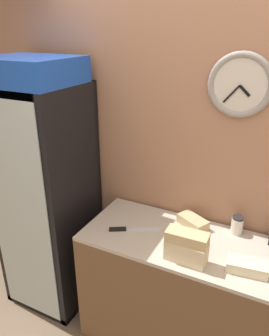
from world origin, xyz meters
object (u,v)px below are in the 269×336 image
(beverage_cooler, at_px, (49,180))
(sandwich_stack_bottom, at_px, (186,256))
(sandwich_stack_top, at_px, (187,237))
(chefs_knife, at_px, (127,229))
(sandwich_flat_left, at_px, (193,222))
(sandwich_flat_right, at_px, (247,266))
(condiment_jar, at_px, (237,225))
(sandwich_stack_middle, at_px, (186,247))

(beverage_cooler, relative_size, sandwich_stack_bottom, 8.12)
(sandwich_stack_top, relative_size, chefs_knife, 0.77)
(beverage_cooler, distance_m, chefs_knife, 0.80)
(sandwich_stack_top, bearing_deg, sandwich_flat_left, 101.06)
(sandwich_flat_left, bearing_deg, sandwich_flat_right, -36.33)
(sandwich_stack_bottom, distance_m, sandwich_flat_right, 0.35)
(chefs_knife, distance_m, condiment_jar, 0.75)
(beverage_cooler, relative_size, sandwich_flat_left, 8.36)
(sandwich_stack_bottom, bearing_deg, sandwich_flat_right, 11.31)
(chefs_knife, xyz_separation_m, condiment_jar, (0.68, 0.31, 0.05))
(sandwich_stack_middle, bearing_deg, sandwich_flat_left, 101.06)
(beverage_cooler, bearing_deg, sandwich_stack_middle, -10.98)
(sandwich_flat_left, bearing_deg, condiment_jar, 10.55)
(sandwich_stack_top, bearing_deg, condiment_jar, 63.22)
(sandwich_flat_left, bearing_deg, beverage_cooler, -173.12)
(sandwich_stack_top, xyz_separation_m, sandwich_flat_right, (0.35, 0.07, -0.14))
(beverage_cooler, relative_size, sandwich_stack_top, 8.14)
(beverage_cooler, xyz_separation_m, sandwich_flat_right, (1.58, -0.17, -0.14))
(sandwich_stack_middle, bearing_deg, sandwich_stack_bottom, 0.00)
(sandwich_stack_bottom, xyz_separation_m, sandwich_flat_right, (0.35, 0.07, -0.00))
(sandwich_stack_bottom, height_order, sandwich_flat_right, sandwich_stack_bottom)
(sandwich_stack_middle, distance_m, sandwich_flat_right, 0.36)
(sandwich_flat_left, xyz_separation_m, chefs_knife, (-0.39, -0.26, -0.03))
(sandwich_flat_left, distance_m, condiment_jar, 0.30)
(sandwich_stack_top, height_order, sandwich_flat_left, sandwich_stack_top)
(condiment_jar, bearing_deg, sandwich_stack_middle, -116.78)
(sandwich_stack_bottom, distance_m, sandwich_stack_middle, 0.07)
(condiment_jar, bearing_deg, sandwich_stack_bottom, -116.78)
(sandwich_flat_left, height_order, chefs_knife, sandwich_flat_left)
(sandwich_stack_middle, bearing_deg, condiment_jar, 63.22)
(beverage_cooler, distance_m, sandwich_flat_right, 1.60)
(sandwich_stack_bottom, relative_size, sandwich_flat_right, 1.04)
(sandwich_flat_right, height_order, condiment_jar, condiment_jar)
(sandwich_stack_middle, distance_m, sandwich_flat_left, 0.39)
(chefs_knife, bearing_deg, sandwich_flat_left, 33.21)
(sandwich_stack_bottom, distance_m, sandwich_stack_top, 0.13)
(sandwich_flat_right, relative_size, chefs_knife, 0.75)
(sandwich_stack_bottom, height_order, condiment_jar, condiment_jar)
(sandwich_flat_right, bearing_deg, beverage_cooler, 173.87)
(sandwich_stack_middle, xyz_separation_m, sandwich_stack_top, (0.00, 0.00, 0.07))
(condiment_jar, bearing_deg, sandwich_flat_left, -169.45)
(sandwich_stack_middle, relative_size, chefs_knife, 0.78)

